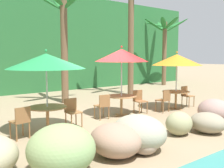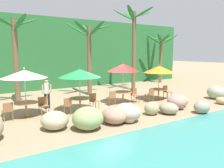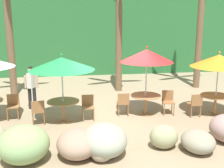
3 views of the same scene
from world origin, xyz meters
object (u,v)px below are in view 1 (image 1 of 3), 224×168
(chair_orange_inland, at_px, (164,99))
(palm_tree_fourth, at_px, (165,39))
(chair_green_seaward, at_px, (72,110))
(chair_red_seaward, at_px, (139,100))
(umbrella_orange, at_px, (177,60))
(chair_orange_seaward, at_px, (186,95))
(dining_table_red, at_px, (121,99))
(dining_table_green, at_px, (47,111))
(umbrella_green, at_px, (46,61))
(umbrella_red, at_px, (122,55))
(palm_tree_third, at_px, (131,17))
(dining_table_orange, at_px, (176,94))
(palm_tree_second, at_px, (63,27))
(chair_red_inland, at_px, (103,105))
(chair_green_inland, at_px, (21,120))

(chair_orange_inland, relative_size, palm_tree_fourth, 0.18)
(chair_green_seaward, bearing_deg, chair_red_seaward, 3.39)
(umbrella_orange, height_order, chair_orange_seaward, umbrella_orange)
(dining_table_red, height_order, umbrella_orange, umbrella_orange)
(dining_table_green, bearing_deg, chair_green_seaward, 6.26)
(umbrella_green, xyz_separation_m, chair_orange_seaward, (6.37, -0.01, -1.52))
(chair_orange_inland, bearing_deg, dining_table_green, 176.89)
(umbrella_red, bearing_deg, palm_tree_third, 44.87)
(umbrella_red, relative_size, umbrella_orange, 1.08)
(dining_table_green, height_order, dining_table_orange, same)
(chair_orange_seaward, xyz_separation_m, palm_tree_second, (-3.77, 3.97, 2.94))
(dining_table_green, distance_m, dining_table_orange, 5.53)
(umbrella_green, relative_size, chair_red_inland, 2.71)
(chair_red_seaward, relative_size, palm_tree_second, 0.17)
(dining_table_green, bearing_deg, umbrella_green, -172.87)
(chair_orange_seaward, relative_size, palm_tree_third, 0.13)
(dining_table_green, bearing_deg, chair_green_inland, -165.38)
(umbrella_red, xyz_separation_m, palm_tree_third, (3.73, 3.72, 2.08))
(chair_red_seaward, distance_m, palm_tree_third, 6.05)
(umbrella_green, bearing_deg, chair_orange_seaward, -0.10)
(chair_orange_inland, bearing_deg, chair_green_inland, 179.60)
(chair_red_inland, xyz_separation_m, palm_tree_fourth, (9.93, 5.99, 2.93))
(dining_table_orange, height_order, chair_orange_inland, chair_orange_inland)
(umbrella_orange, bearing_deg, dining_table_red, 170.32)
(chair_green_seaward, distance_m, dining_table_red, 2.16)
(dining_table_orange, distance_m, chair_orange_seaward, 0.86)
(dining_table_green, distance_m, umbrella_red, 3.40)
(palm_tree_second, xyz_separation_m, palm_tree_fourth, (9.46, 2.30, -0.01))
(chair_red_inland, bearing_deg, dining_table_orange, -6.53)
(chair_red_inland, bearing_deg, umbrella_red, 3.01)
(chair_red_seaward, bearing_deg, palm_tree_fourth, 36.04)
(chair_red_seaward, distance_m, palm_tree_fourth, 10.58)
(umbrella_green, distance_m, chair_green_inland, 1.74)
(dining_table_green, xyz_separation_m, palm_tree_fourth, (12.07, 6.25, 2.83))
(dining_table_orange, xyz_separation_m, chair_orange_inland, (-0.85, -0.13, -0.10))
(palm_tree_second, bearing_deg, dining_table_orange, -54.41)
(umbrella_red, distance_m, umbrella_orange, 2.58)
(umbrella_orange, bearing_deg, dining_table_orange, 0.00)
(dining_table_green, bearing_deg, chair_orange_inland, -3.11)
(dining_table_green, bearing_deg, palm_tree_third, 30.89)
(chair_green_inland, distance_m, palm_tree_fourth, 14.72)
(dining_table_orange, relative_size, palm_tree_second, 0.21)
(chair_green_inland, bearing_deg, dining_table_green, 14.62)
(chair_red_inland, bearing_deg, chair_orange_inland, -11.48)
(umbrella_orange, bearing_deg, dining_table_green, 178.70)
(umbrella_red, xyz_separation_m, dining_table_orange, (2.53, -0.43, -1.58))
(chair_green_seaward, bearing_deg, umbrella_orange, -2.68)
(umbrella_red, height_order, umbrella_orange, umbrella_red)
(umbrella_red, bearing_deg, chair_green_inland, -172.21)
(chair_green_seaward, distance_m, palm_tree_second, 5.16)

